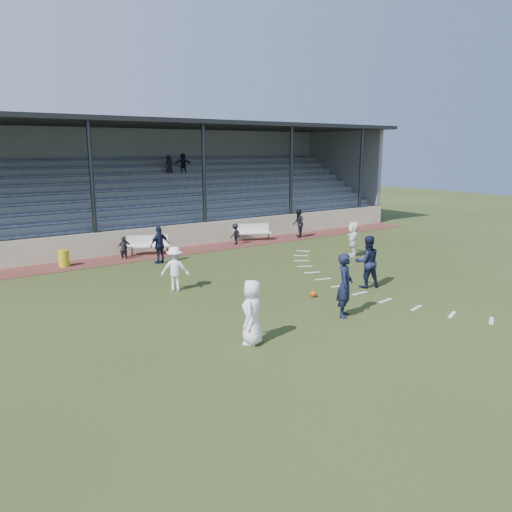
{
  "coord_description": "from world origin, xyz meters",
  "views": [
    {
      "loc": [
        -10.21,
        -12.08,
        5.15
      ],
      "look_at": [
        0.0,
        2.5,
        1.3
      ],
      "focal_mm": 35.0,
      "sensor_mm": 36.0,
      "label": 1
    }
  ],
  "objects_px": {
    "player_white_lead": "(252,312)",
    "official": "(298,223)",
    "bench_right": "(252,230)",
    "football": "(313,294)",
    "bench_left": "(148,243)",
    "player_navy_lead": "(345,285)",
    "trash_bin": "(64,258)"
  },
  "relations": [
    {
      "from": "bench_left",
      "to": "player_navy_lead",
      "type": "bearing_deg",
      "value": -60.35
    },
    {
      "from": "trash_bin",
      "to": "player_white_lead",
      "type": "height_order",
      "value": "player_white_lead"
    },
    {
      "from": "player_white_lead",
      "to": "player_navy_lead",
      "type": "bearing_deg",
      "value": 140.04
    },
    {
      "from": "football",
      "to": "bench_right",
      "type": "bearing_deg",
      "value": 66.43
    },
    {
      "from": "bench_right",
      "to": "official",
      "type": "height_order",
      "value": "official"
    },
    {
      "from": "bench_right",
      "to": "football",
      "type": "distance_m",
      "value": 11.27
    },
    {
      "from": "player_navy_lead",
      "to": "official",
      "type": "bearing_deg",
      "value": 15.3
    },
    {
      "from": "bench_left",
      "to": "official",
      "type": "relative_size",
      "value": 1.2
    },
    {
      "from": "bench_right",
      "to": "trash_bin",
      "type": "xyz_separation_m",
      "value": [
        -10.5,
        -0.49,
        -0.19
      ]
    },
    {
      "from": "bench_right",
      "to": "football",
      "type": "relative_size",
      "value": 8.83
    },
    {
      "from": "trash_bin",
      "to": "player_white_lead",
      "type": "distance_m",
      "value": 12.25
    },
    {
      "from": "bench_left",
      "to": "football",
      "type": "bearing_deg",
      "value": -55.87
    },
    {
      "from": "player_white_lead",
      "to": "player_navy_lead",
      "type": "height_order",
      "value": "player_navy_lead"
    },
    {
      "from": "bench_right",
      "to": "football",
      "type": "bearing_deg",
      "value": -90.43
    },
    {
      "from": "bench_left",
      "to": "player_navy_lead",
      "type": "distance_m",
      "value": 12.24
    },
    {
      "from": "football",
      "to": "official",
      "type": "xyz_separation_m",
      "value": [
        7.23,
        9.55,
        0.74
      ]
    },
    {
      "from": "bench_left",
      "to": "player_navy_lead",
      "type": "height_order",
      "value": "player_navy_lead"
    },
    {
      "from": "official",
      "to": "football",
      "type": "bearing_deg",
      "value": -3.01
    },
    {
      "from": "player_white_lead",
      "to": "football",
      "type": "bearing_deg",
      "value": 165.56
    },
    {
      "from": "bench_right",
      "to": "player_white_lead",
      "type": "xyz_separation_m",
      "value": [
        -8.7,
        -12.6,
        0.3
      ]
    },
    {
      "from": "bench_left",
      "to": "trash_bin",
      "type": "height_order",
      "value": "bench_left"
    },
    {
      "from": "bench_left",
      "to": "official",
      "type": "distance_m",
      "value": 9.14
    },
    {
      "from": "player_white_lead",
      "to": "official",
      "type": "height_order",
      "value": "player_white_lead"
    },
    {
      "from": "trash_bin",
      "to": "bench_right",
      "type": "bearing_deg",
      "value": 2.68
    },
    {
      "from": "football",
      "to": "bench_left",
      "type": "bearing_deg",
      "value": 100.62
    },
    {
      "from": "bench_left",
      "to": "player_white_lead",
      "type": "height_order",
      "value": "player_white_lead"
    },
    {
      "from": "bench_right",
      "to": "official",
      "type": "distance_m",
      "value": 2.85
    },
    {
      "from": "football",
      "to": "official",
      "type": "relative_size",
      "value": 0.14
    },
    {
      "from": "bench_left",
      "to": "official",
      "type": "bearing_deg",
      "value": 20.24
    },
    {
      "from": "player_navy_lead",
      "to": "official",
      "type": "xyz_separation_m",
      "value": [
        7.81,
        11.65,
        -0.16
      ]
    },
    {
      "from": "bench_left",
      "to": "bench_right",
      "type": "relative_size",
      "value": 1.0
    },
    {
      "from": "trash_bin",
      "to": "player_navy_lead",
      "type": "relative_size",
      "value": 0.37
    }
  ]
}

